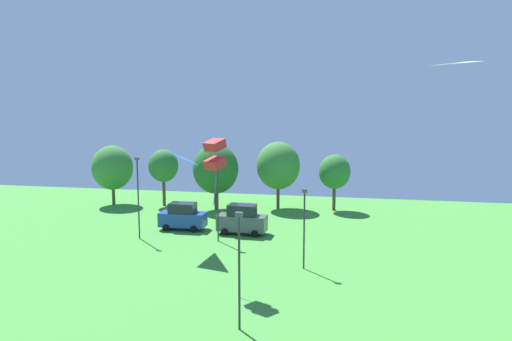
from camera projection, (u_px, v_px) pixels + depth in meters
The scene contains 14 objects.
kite_flying_3 at pixel (468, 76), 21.14m from camera, with size 2.33×2.24×0.22m.
kite_flying_4 at pixel (166, 166), 35.41m from camera, with size 3.51×4.00×1.02m.
kite_flying_7 at pixel (215, 154), 28.60m from camera, with size 1.45×1.50×4.21m.
parked_car_leftmost at pixel (183, 217), 42.56m from camera, with size 4.33×2.03×2.52m.
parked_car_second_from_left at pixel (242, 220), 40.99m from camera, with size 4.48×2.07×2.69m.
light_post_0 at pixel (239, 264), 22.66m from camera, with size 0.36×0.20×6.07m.
light_post_1 at pixel (304, 224), 31.63m from camera, with size 0.36×0.20×5.68m.
light_post_2 at pixel (218, 199), 38.37m from camera, with size 0.36×0.20×6.51m.
light_post_3 at pixel (138, 194), 39.13m from camera, with size 0.36×0.20×7.10m.
treeline_tree_0 at pixel (112, 168), 53.47m from camera, with size 4.73×4.73×7.03m.
treeline_tree_1 at pixel (163, 166), 52.97m from camera, with size 3.45×3.45×6.61m.
treeline_tree_2 at pixel (216, 169), 50.61m from camera, with size 5.05×5.05×7.44m.
treeline_tree_3 at pixel (278, 166), 51.22m from camera, with size 4.88×4.88×7.61m.
treeline_tree_4 at pixel (335, 172), 50.39m from camera, with size 3.47×3.47×6.27m.
Camera 1 is at (1.91, 1.22, 10.96)m, focal length 32.00 mm.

